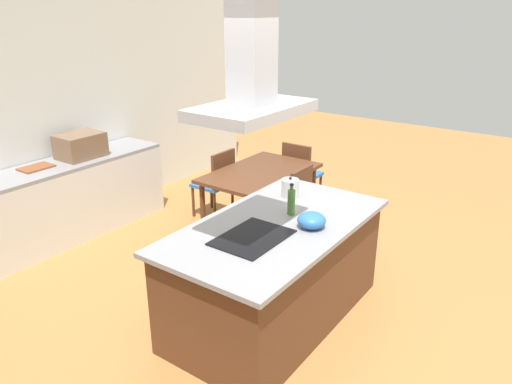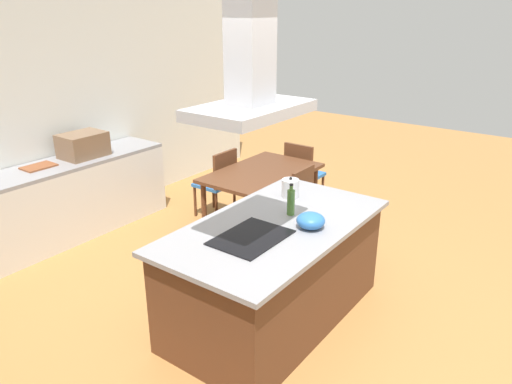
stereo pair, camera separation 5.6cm
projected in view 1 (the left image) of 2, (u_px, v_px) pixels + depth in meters
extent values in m
plane|color=#AD753D|center=(156.00, 266.00, 5.14)|extent=(16.00, 16.00, 0.00)
cube|color=silver|center=(40.00, 119.00, 5.60)|extent=(7.20, 0.10, 2.70)
cube|color=#59331E|center=(275.00, 273.00, 4.17)|extent=(1.95, 1.02, 0.86)
cube|color=gray|center=(276.00, 226.00, 4.01)|extent=(2.05, 1.12, 0.04)
cube|color=black|center=(252.00, 237.00, 3.75)|extent=(0.60, 0.44, 0.01)
cylinder|color=silver|center=(290.00, 188.00, 4.52)|extent=(0.16, 0.16, 0.17)
sphere|color=black|center=(290.00, 178.00, 4.48)|extent=(0.03, 0.03, 0.03)
cone|color=silver|center=(296.00, 184.00, 4.59)|extent=(0.06, 0.03, 0.04)
cylinder|color=#47722D|center=(291.00, 202.00, 4.14)|extent=(0.07, 0.07, 0.22)
cylinder|color=#47722D|center=(291.00, 188.00, 4.09)|extent=(0.03, 0.03, 0.04)
cylinder|color=black|center=(292.00, 184.00, 4.08)|extent=(0.03, 0.03, 0.01)
ellipsoid|color=#2D6BB7|center=(312.00, 220.00, 3.91)|extent=(0.23, 0.23, 0.13)
cube|color=silver|center=(65.00, 202.00, 5.68)|extent=(2.49, 0.62, 0.86)
cube|color=gray|center=(59.00, 165.00, 5.52)|extent=(2.49, 0.62, 0.04)
cube|color=brown|center=(80.00, 146.00, 5.69)|extent=(0.50, 0.38, 0.28)
cube|color=brown|center=(36.00, 168.00, 5.34)|extent=(0.34, 0.24, 0.02)
cube|color=#59331E|center=(260.00, 173.00, 5.73)|extent=(1.40, 0.90, 0.04)
cylinder|color=#59331E|center=(255.00, 228.00, 5.19)|extent=(0.06, 0.06, 0.71)
cylinder|color=#59331E|center=(313.00, 194.00, 6.14)|extent=(0.06, 0.06, 0.71)
cylinder|color=#59331E|center=(203.00, 212.00, 5.60)|extent=(0.06, 0.06, 0.71)
cylinder|color=#59331E|center=(264.00, 182.00, 6.54)|extent=(0.06, 0.06, 0.71)
cube|color=#2D6BB7|center=(212.00, 184.00, 6.25)|extent=(0.42, 0.42, 0.04)
cube|color=#59331E|center=(224.00, 169.00, 6.06)|extent=(0.42, 0.04, 0.44)
cylinder|color=#59331E|center=(193.00, 202.00, 6.29)|extent=(0.04, 0.04, 0.41)
cylinder|color=#59331E|center=(211.00, 193.00, 6.56)|extent=(0.04, 0.04, 0.41)
cylinder|color=#59331E|center=(215.00, 208.00, 6.09)|extent=(0.04, 0.04, 0.41)
cylinder|color=#59331E|center=(232.00, 199.00, 6.37)|extent=(0.04, 0.04, 0.41)
cube|color=#2D6BB7|center=(303.00, 174.00, 6.60)|extent=(0.42, 0.42, 0.04)
cube|color=#59331E|center=(296.00, 161.00, 6.37)|extent=(0.04, 0.42, 0.44)
cylinder|color=#59331E|center=(298.00, 184.00, 6.91)|extent=(0.04, 0.04, 0.41)
cylinder|color=#59331E|center=(320.00, 189.00, 6.72)|extent=(0.04, 0.04, 0.41)
cylinder|color=#59331E|center=(284.00, 191.00, 6.64)|extent=(0.04, 0.04, 0.41)
cylinder|color=#59331E|center=(307.00, 197.00, 6.44)|extent=(0.04, 0.04, 0.41)
cube|color=#2D6BB7|center=(316.00, 211.00, 5.43)|extent=(0.42, 0.42, 0.04)
cube|color=#59331E|center=(302.00, 187.00, 5.45)|extent=(0.42, 0.04, 0.44)
cylinder|color=#59331E|center=(336.00, 228.00, 5.55)|extent=(0.04, 0.04, 0.41)
cylinder|color=#59331E|center=(321.00, 239.00, 5.28)|extent=(0.04, 0.04, 0.41)
cylinder|color=#59331E|center=(309.00, 220.00, 5.75)|extent=(0.04, 0.04, 0.41)
cylinder|color=#59331E|center=(293.00, 231.00, 5.47)|extent=(0.04, 0.04, 0.41)
cube|color=#ADADB2|center=(252.00, 110.00, 3.40)|extent=(0.90, 0.55, 0.08)
cube|color=#ADADB2|center=(252.00, 52.00, 3.26)|extent=(0.28, 0.24, 0.70)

